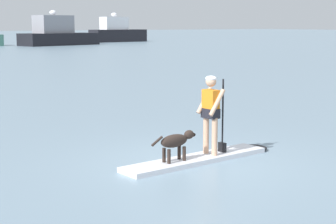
# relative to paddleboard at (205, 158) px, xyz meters

# --- Properties ---
(ground_plane) EXTENTS (400.00, 400.00, 0.00)m
(ground_plane) POSITION_rel_paddleboard_xyz_m (-0.23, -0.01, -0.05)
(ground_plane) COLOR gray
(paddleboard) EXTENTS (3.76, 0.85, 0.10)m
(paddleboard) POSITION_rel_paddleboard_xyz_m (0.00, 0.00, 0.00)
(paddleboard) COLOR silver
(paddleboard) RESTS_ON ground_plane
(person_paddler) EXTENTS (0.62, 0.49, 1.64)m
(person_paddler) POSITION_rel_paddleboard_xyz_m (0.17, 0.01, 0.99)
(person_paddler) COLOR tan
(person_paddler) RESTS_ON paddleboard
(dog) EXTENTS (1.11, 0.26, 0.58)m
(dog) POSITION_rel_paddleboard_xyz_m (-0.76, -0.05, 0.45)
(dog) COLOR #2D231E
(dog) RESTS_ON paddleboard
(moored_boat_starboard) EXTENTS (11.00, 5.63, 4.48)m
(moored_boat_starboard) POSITION_rel_paddleboard_xyz_m (23.17, 58.97, 1.38)
(moored_boat_starboard) COLOR black
(moored_boat_starboard) RESTS_ON ground_plane
(moored_boat_outer) EXTENTS (9.20, 3.48, 4.43)m
(moored_boat_outer) POSITION_rel_paddleboard_xyz_m (36.31, 66.26, 1.39)
(moored_boat_outer) COLOR black
(moored_boat_outer) RESTS_ON ground_plane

